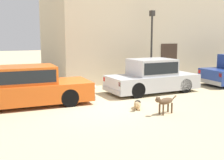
{
  "coord_description": "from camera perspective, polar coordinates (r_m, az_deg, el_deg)",
  "views": [
    {
      "loc": [
        -3.66,
        -9.5,
        2.59
      ],
      "look_at": [
        0.71,
        0.2,
        0.9
      ],
      "focal_mm": 45.72,
      "sensor_mm": 36.0,
      "label": 1
    }
  ],
  "objects": [
    {
      "name": "apartment_block",
      "position": [
        20.77,
        12.16,
        13.34
      ],
      "size": [
        17.18,
        6.53,
        8.46
      ],
      "color": "beige",
      "rests_on": "ground_plane"
    },
    {
      "name": "ground_plane",
      "position": [
        10.5,
        -3.11,
        -5.26
      ],
      "size": [
        80.0,
        80.0,
        0.0
      ],
      "primitive_type": "plane",
      "color": "tan"
    },
    {
      "name": "stray_dog_tan",
      "position": [
        9.53,
        10.49,
        -4.29
      ],
      "size": [
        1.04,
        0.37,
        0.65
      ],
      "rotation": [
        0.0,
        0.0,
        3.4
      ],
      "color": "brown",
      "rests_on": "ground_plane"
    },
    {
      "name": "parked_sedan_nearest",
      "position": [
        10.94,
        -16.77,
        -1.19
      ],
      "size": [
        4.86,
        1.96,
        1.47
      ],
      "rotation": [
        0.0,
        0.0,
        -0.03
      ],
      "color": "#D15619",
      "rests_on": "ground_plane"
    },
    {
      "name": "street_lamp",
      "position": [
        14.99,
        7.94,
        8.37
      ],
      "size": [
        0.22,
        0.22,
        3.81
      ],
      "color": "#2D2B28",
      "rests_on": "ground_plane"
    },
    {
      "name": "parked_sedan_second",
      "position": [
        13.02,
        8.04,
        0.77
      ],
      "size": [
        4.34,
        1.86,
        1.52
      ],
      "rotation": [
        0.0,
        0.0,
        0.03
      ],
      "color": "#B2B5BA",
      "rests_on": "ground_plane"
    },
    {
      "name": "stray_dog_spotted",
      "position": [
        10.17,
        5.09,
        -4.84
      ],
      "size": [
        0.64,
        0.91,
        0.35
      ],
      "rotation": [
        0.0,
        0.0,
        4.12
      ],
      "color": "tan",
      "rests_on": "ground_plane"
    }
  ]
}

